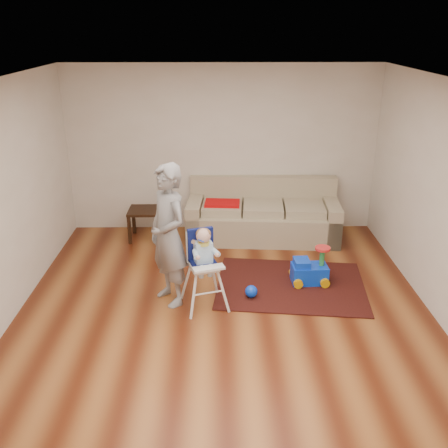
{
  "coord_description": "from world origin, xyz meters",
  "views": [
    {
      "loc": [
        -0.07,
        -5.18,
        3.25
      ],
      "look_at": [
        0.0,
        0.4,
        1.0
      ],
      "focal_mm": 40.0,
      "sensor_mm": 36.0,
      "label": 1
    }
  ],
  "objects_px": {
    "side_table": "(145,224)",
    "sofa": "(263,210)",
    "ride_on_toy": "(310,265)",
    "high_chair": "(204,269)",
    "toy_ball": "(251,291)",
    "adult": "(168,236)"
  },
  "relations": [
    {
      "from": "sofa",
      "to": "adult",
      "type": "relative_size",
      "value": 1.39
    },
    {
      "from": "ride_on_toy",
      "to": "adult",
      "type": "height_order",
      "value": "adult"
    },
    {
      "from": "adult",
      "to": "sofa",
      "type": "bearing_deg",
      "value": 111.62
    },
    {
      "from": "sofa",
      "to": "high_chair",
      "type": "relative_size",
      "value": 2.36
    },
    {
      "from": "high_chair",
      "to": "sofa",
      "type": "bearing_deg",
      "value": 49.8
    },
    {
      "from": "side_table",
      "to": "adult",
      "type": "xyz_separation_m",
      "value": [
        0.58,
        -1.97,
        0.64
      ]
    },
    {
      "from": "sofa",
      "to": "ride_on_toy",
      "type": "bearing_deg",
      "value": -68.29
    },
    {
      "from": "ride_on_toy",
      "to": "sofa",
      "type": "bearing_deg",
      "value": 105.13
    },
    {
      "from": "sofa",
      "to": "side_table",
      "type": "xyz_separation_m",
      "value": [
        -1.9,
        -0.01,
        -0.22
      ]
    },
    {
      "from": "sofa",
      "to": "toy_ball",
      "type": "bearing_deg",
      "value": -94.91
    },
    {
      "from": "ride_on_toy",
      "to": "toy_ball",
      "type": "xyz_separation_m",
      "value": [
        -0.8,
        -0.39,
        -0.18
      ]
    },
    {
      "from": "side_table",
      "to": "high_chair",
      "type": "relative_size",
      "value": 0.48
    },
    {
      "from": "toy_ball",
      "to": "adult",
      "type": "xyz_separation_m",
      "value": [
        -1.01,
        -0.04,
        0.79
      ]
    },
    {
      "from": "sofa",
      "to": "toy_ball",
      "type": "relative_size",
      "value": 15.51
    },
    {
      "from": "sofa",
      "to": "high_chair",
      "type": "bearing_deg",
      "value": -108.92
    },
    {
      "from": "ride_on_toy",
      "to": "adult",
      "type": "distance_m",
      "value": 1.96
    },
    {
      "from": "sofa",
      "to": "ride_on_toy",
      "type": "xyz_separation_m",
      "value": [
        0.5,
        -1.56,
        -0.19
      ]
    },
    {
      "from": "sofa",
      "to": "side_table",
      "type": "relative_size",
      "value": 4.95
    },
    {
      "from": "side_table",
      "to": "sofa",
      "type": "bearing_deg",
      "value": 0.44
    },
    {
      "from": "high_chair",
      "to": "ride_on_toy",
      "type": "bearing_deg",
      "value": 4.63
    },
    {
      "from": "toy_ball",
      "to": "high_chair",
      "type": "xyz_separation_m",
      "value": [
        -0.59,
        -0.17,
        0.41
      ]
    },
    {
      "from": "ride_on_toy",
      "to": "toy_ball",
      "type": "distance_m",
      "value": 0.91
    }
  ]
}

